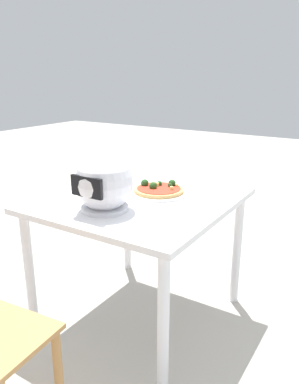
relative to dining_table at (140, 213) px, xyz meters
The scene contains 5 objects.
ground_plane 0.63m from the dining_table, ahead, with size 14.00×14.00×0.00m, color #B2ADA3.
dining_table is the anchor object (origin of this frame).
pizza_plate 0.15m from the dining_table, 115.20° to the right, with size 0.31×0.31×0.01m, color white.
pizza 0.17m from the dining_table, 112.86° to the right, with size 0.27×0.27×0.05m.
motorcycle_helmet 0.33m from the dining_table, 82.09° to the left, with size 0.28×0.28×0.28m.
Camera 1 is at (-1.06, 1.59, 1.34)m, focal length 35.76 mm.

